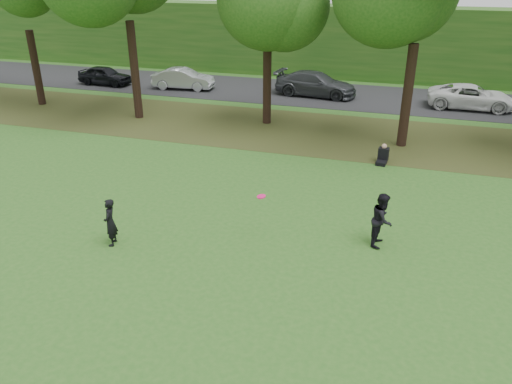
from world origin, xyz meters
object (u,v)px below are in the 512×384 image
Objects in this scene: player_left at (110,222)px; seated_person at (383,156)px; player_right at (382,219)px; frisbee at (261,196)px.

seated_person is at bearing 125.21° from player_left.
seated_person is (-0.43, 6.93, -0.53)m from player_right.
player_left is 8.11m from player_right.
frisbee is at bearing 95.15° from player_left.
seated_person is at bearing 10.37° from player_right.
player_left is 0.89× the size of player_right.
player_left is 1.80× the size of seated_person.
seated_person is (3.12, 7.65, -1.12)m from frisbee.
frisbee reaches higher than seated_person.
frisbee is 8.34m from seated_person.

